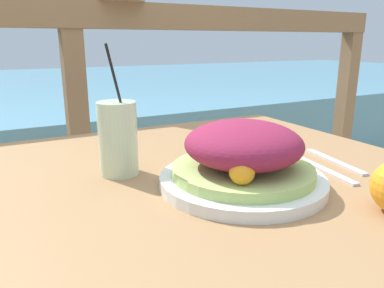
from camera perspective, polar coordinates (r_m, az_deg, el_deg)
The scene contains 7 objects.
patio_table at distance 0.73m, azimuth -4.35°, elevation -12.90°, with size 1.13×0.89×0.74m.
railing_fence at distance 1.37m, azimuth -17.41°, elevation 8.24°, with size 2.80×0.08×1.12m.
sea_backdrop at distance 3.90m, azimuth -23.93°, elevation 3.97°, with size 12.00×4.00×0.60m.
salad_plate at distance 0.66m, azimuth 7.78°, elevation -2.30°, with size 0.29×0.29×0.12m.
drink_glass at distance 0.73m, azimuth -11.21°, elevation 0.86°, with size 0.07×0.07×0.25m.
fork at distance 0.79m, azimuth 19.37°, elevation -3.65°, with size 0.04×0.18×0.00m.
knife at distance 0.86m, azimuth 20.88°, elevation -2.46°, with size 0.05×0.18×0.00m.
Camera 1 is at (-0.25, -0.59, 0.99)m, focal length 35.00 mm.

